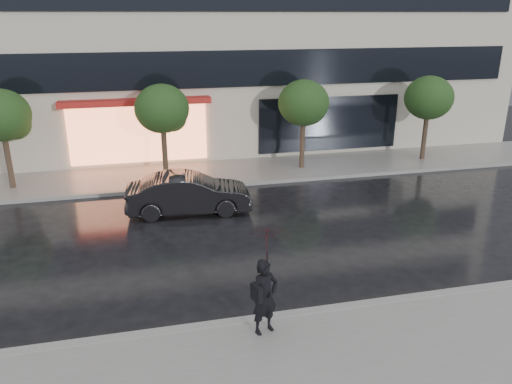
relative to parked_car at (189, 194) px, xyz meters
name	(u,v)px	position (x,y,z in m)	size (l,w,h in m)	color
ground	(313,291)	(2.45, -6.03, -0.71)	(120.00, 120.00, 0.00)	black
sidewalk_near	(369,375)	(2.45, -9.28, -0.65)	(60.00, 4.50, 0.12)	slate
sidewalk_far	(235,171)	(2.45, 4.22, -0.65)	(60.00, 3.50, 0.12)	slate
curb_near	(327,310)	(2.45, -7.03, -0.64)	(60.00, 0.25, 0.14)	gray
curb_far	(243,184)	(2.45, 2.47, -0.64)	(60.00, 0.25, 0.14)	gray
tree_far_west	(3,117)	(-6.49, 4.00, 2.21)	(2.20, 2.20, 3.99)	#33261C
tree_mid_west	(164,110)	(-0.49, 4.00, 2.21)	(2.20, 2.20, 3.99)	#33261C
tree_mid_east	(305,105)	(5.51, 4.00, 2.21)	(2.20, 2.20, 3.99)	#33261C
tree_far_east	(430,99)	(11.51, 4.00, 2.21)	(2.20, 2.20, 3.99)	#33261C
parked_car	(189,194)	(0.00, 0.00, 0.00)	(1.50, 4.29, 1.41)	black
pedestrian_with_umbrella	(267,265)	(0.85, -7.51, 1.01)	(1.27, 1.28, 2.42)	black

